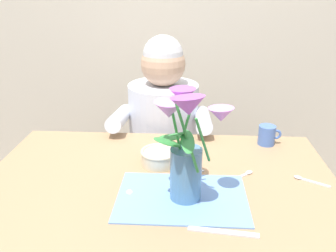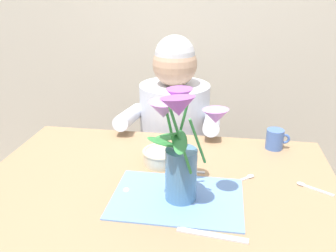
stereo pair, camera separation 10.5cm
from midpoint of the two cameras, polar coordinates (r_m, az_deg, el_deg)
The scene contains 13 objects.
wood_panel_backdrop at distance 2.10m, azimuth 5.19°, elevation 18.88°, with size 4.00×0.10×2.50m, color beige.
dining_table at distance 1.28m, azimuth 0.85°, elevation -12.43°, with size 1.20×0.80×0.74m.
seated_person at distance 1.85m, azimuth 2.60°, elevation -3.65°, with size 0.45×0.47×1.14m.
striped_placemat at distance 1.13m, azimuth 4.17°, elevation -11.36°, with size 0.40×0.28×0.01m, color #6B93D1.
flower_vase at distance 1.03m, azimuth 4.92°, elevation -3.25°, with size 0.25×0.27×0.37m.
ceramic_bowl at distance 1.31m, azimuth 1.19°, elevation -4.85°, with size 0.14×0.14×0.06m.
dinner_knife at distance 1.00m, azimuth 10.11°, elevation -16.72°, with size 0.19×0.02×0.01m, color silver.
ceramic_mug at distance 1.51m, azimuth 18.52°, elevation -2.01°, with size 0.09×0.07×0.08m.
spoon_0 at distance 1.28m, azimuth 4.66°, elevation -7.06°, with size 0.12×0.02×0.01m.
spoon_1 at distance 1.19m, azimuth -4.01°, elevation -9.50°, with size 0.04×0.12×0.01m.
spoon_2 at distance 1.27m, azimuth 14.43°, elevation -8.09°, with size 0.10×0.09×0.01m.
spoon_3 at distance 1.45m, azimuth 3.19°, elevation -3.41°, with size 0.12×0.05×0.01m.
spoon_4 at distance 1.29m, azimuth 23.61°, elevation -8.85°, with size 0.11×0.07×0.01m.
Camera 2 is at (0.20, -1.03, 1.37)m, focal length 38.55 mm.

